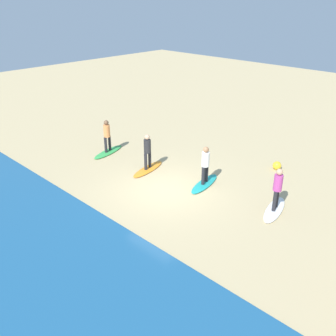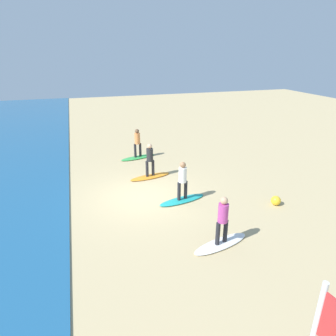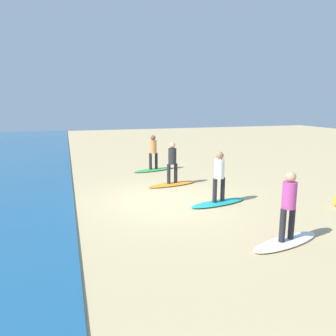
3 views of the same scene
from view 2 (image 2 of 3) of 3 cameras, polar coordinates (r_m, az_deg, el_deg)
name	(u,v)px [view 2 (image 2 of 3)]	position (r m, az deg, el deg)	size (l,w,h in m)	color
ground_plane	(142,196)	(12.98, -4.89, -5.42)	(60.00, 60.00, 0.00)	tan
surfboard_white	(221,244)	(10.12, 9.99, -13.98)	(2.10, 0.56, 0.09)	white
surfer_white	(223,217)	(9.59, 10.37, -9.14)	(0.32, 0.45, 1.64)	#232328
surfboard_teal	(182,200)	(12.57, 2.71, -6.08)	(2.10, 0.56, 0.09)	teal
surfer_teal	(183,178)	(12.14, 2.79, -1.93)	(0.32, 0.45, 1.64)	#232328
surfboard_orange	(150,177)	(14.82, -3.39, -1.63)	(2.10, 0.56, 0.09)	orange
surfer_orange	(150,158)	(14.46, -3.47, 1.99)	(0.32, 0.45, 1.64)	#232328
surfboard_green	(138,157)	(17.52, -5.72, 2.03)	(2.10, 0.56, 0.09)	green
surfer_green	(137,141)	(17.21, -5.84, 5.14)	(0.32, 0.45, 1.64)	#232328
beach_ball	(276,201)	(12.94, 19.81, -5.84)	(0.39, 0.39, 0.39)	yellow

